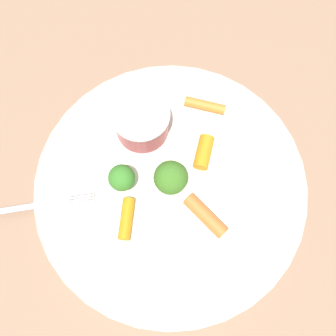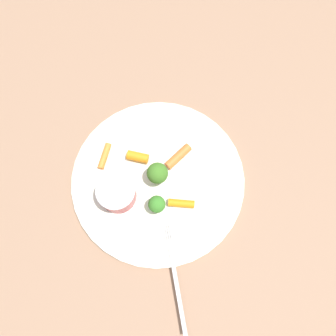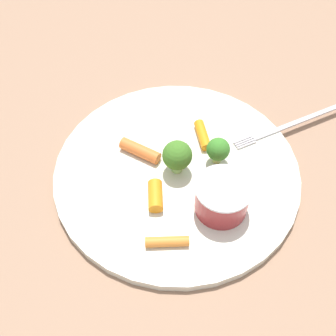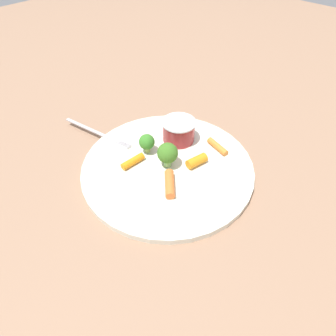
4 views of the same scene
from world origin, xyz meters
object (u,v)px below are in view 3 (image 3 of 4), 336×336
(plate, at_px, (177,172))
(broccoli_floret_0, at_px, (176,156))
(sauce_cup, at_px, (222,198))
(carrot_stick_1, at_px, (155,196))
(fork, at_px, (288,126))
(carrot_stick_2, at_px, (140,151))
(carrot_stick_3, at_px, (167,242))
(broccoli_floret_1, at_px, (219,152))
(carrot_stick_0, at_px, (203,135))

(plate, distance_m, broccoli_floret_0, 0.03)
(sauce_cup, bearing_deg, broccoli_floret_0, 118.18)
(broccoli_floret_0, bearing_deg, carrot_stick_1, -133.93)
(broccoli_floret_0, relative_size, fork, 0.28)
(carrot_stick_2, height_order, carrot_stick_3, carrot_stick_2)
(broccoli_floret_1, bearing_deg, carrot_stick_1, -160.20)
(plate, distance_m, carrot_stick_0, 0.06)
(broccoli_floret_1, xyz_separation_m, carrot_stick_0, (-0.01, 0.05, -0.02))
(broccoli_floret_0, relative_size, carrot_stick_1, 1.23)
(carrot_stick_2, xyz_separation_m, carrot_stick_3, (0.00, -0.13, -0.00))
(plate, relative_size, broccoli_floret_1, 8.06)
(plate, bearing_deg, carrot_stick_1, -135.06)
(carrot_stick_0, bearing_deg, sauce_cup, -96.56)
(carrot_stick_0, xyz_separation_m, carrot_stick_2, (-0.09, -0.01, 0.00))
(plate, relative_size, broccoli_floret_0, 6.54)
(sauce_cup, xyz_separation_m, carrot_stick_3, (-0.07, -0.03, -0.02))
(carrot_stick_1, distance_m, carrot_stick_2, 0.07)
(carrot_stick_2, bearing_deg, carrot_stick_0, 3.60)
(plate, relative_size, carrot_stick_3, 6.33)
(fork, bearing_deg, sauce_cup, -142.85)
(sauce_cup, relative_size, carrot_stick_3, 1.33)
(carrot_stick_0, relative_size, carrot_stick_3, 0.92)
(plate, xyz_separation_m, carrot_stick_0, (0.05, 0.04, 0.01))
(plate, bearing_deg, carrot_stick_2, 137.29)
(plate, height_order, sauce_cup, sauce_cup)
(fork, bearing_deg, broccoli_floret_1, -162.25)
(plate, xyz_separation_m, sauce_cup, (0.03, -0.07, 0.03))
(carrot_stick_2, bearing_deg, sauce_cup, -54.68)
(plate, distance_m, carrot_stick_3, 0.11)
(carrot_stick_3, bearing_deg, broccoli_floret_1, 45.42)
(sauce_cup, bearing_deg, plate, 116.99)
(broccoli_floret_0, bearing_deg, plate, 8.27)
(broccoli_floret_0, relative_size, carrot_stick_2, 0.87)
(sauce_cup, relative_size, broccoli_floret_0, 1.37)
(carrot_stick_2, relative_size, fork, 0.32)
(carrot_stick_3, bearing_deg, carrot_stick_2, 90.08)
(broccoli_floret_0, bearing_deg, fork, 10.75)
(sauce_cup, height_order, broccoli_floret_1, sauce_cup)
(carrot_stick_3, bearing_deg, sauce_cup, 22.17)
(sauce_cup, xyz_separation_m, carrot_stick_0, (0.01, 0.11, -0.01))
(broccoli_floret_0, xyz_separation_m, carrot_stick_2, (-0.04, 0.04, -0.02))
(sauce_cup, height_order, carrot_stick_2, sauce_cup)
(plate, bearing_deg, broccoli_floret_0, -171.73)
(sauce_cup, bearing_deg, carrot_stick_3, -157.83)
(carrot_stick_1, distance_m, fork, 0.21)
(carrot_stick_3, bearing_deg, fork, 32.30)
(sauce_cup, distance_m, broccoli_floret_0, 0.08)
(broccoli_floret_0, height_order, broccoli_floret_1, broccoli_floret_0)
(sauce_cup, height_order, carrot_stick_0, sauce_cup)
(sauce_cup, xyz_separation_m, carrot_stick_2, (-0.07, 0.10, -0.01))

